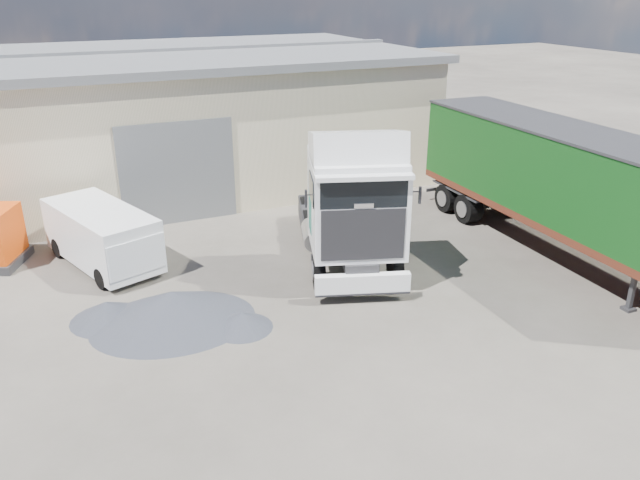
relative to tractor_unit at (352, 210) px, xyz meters
name	(u,v)px	position (x,y,z in m)	size (l,w,h in m)	color
ground	(362,346)	(-1.72, -3.98, -1.87)	(120.00, 120.00, 0.00)	black
warehouse	(44,125)	(-7.72, 12.02, 0.79)	(30.60, 12.60, 5.42)	beige
brick_boundary_wall	(557,173)	(9.78, 2.02, -0.62)	(0.35, 26.00, 2.50)	maroon
tractor_unit	(352,210)	(0.00, 0.00, 0.00)	(4.48, 6.96, 4.45)	black
box_trailer	(563,179)	(6.46, -1.48, 0.52)	(2.86, 11.90, 3.93)	#2D2D30
panel_van	(105,238)	(-6.61, 3.17, -0.96)	(3.09, 4.67, 1.77)	black
gravel_heap	(170,308)	(-5.60, -0.99, -1.47)	(4.83, 4.43, 0.86)	black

